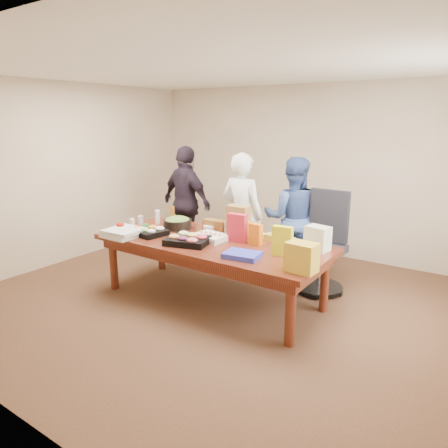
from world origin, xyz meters
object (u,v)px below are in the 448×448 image
Objects in this scene: office_chair at (320,245)px; sheet_cake at (211,237)px; salad_bowl at (177,224)px; person_right at (292,218)px; conference_table at (212,270)px; person_center at (242,215)px.

sheet_cake is (-1.01, -0.95, 0.17)m from office_chair.
sheet_cake is 0.71m from salad_bowl.
person_right is (-0.54, 0.31, 0.22)m from office_chair.
office_chair is 1.87m from salad_bowl.
person_center reaches higher than conference_table.
sheet_cake reaches higher than conference_table.
person_right is at bearing 70.87° from conference_table.
person_center reaches higher than person_right.
person_center reaches higher than salad_bowl.
salad_bowl is at bearing 170.53° from sheet_cake.
person_right is at bearing 154.57° from office_chair.
sheet_cake is at bearing 148.55° from conference_table.
person_center is 0.69m from person_right.
conference_table is 2.28× the size of office_chair.
office_chair reaches higher than sheet_cake.
person_center reaches higher than sheet_cake.
person_right is 4.29× the size of sheet_cake.
person_center is 1.03× the size of person_right.
office_chair reaches higher than salad_bowl.
sheet_cake is at bearing 46.95° from person_right.
person_right reaches higher than sheet_cake.
salad_bowl is at bearing -151.47° from office_chair.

